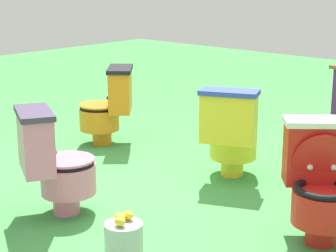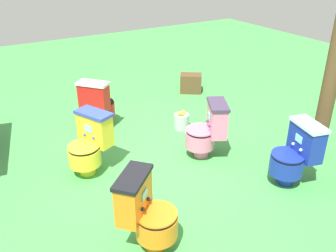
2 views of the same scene
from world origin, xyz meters
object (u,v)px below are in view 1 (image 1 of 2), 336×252
at_px(toilet_pink, 54,162).
at_px(lemon_bucket, 124,240).
at_px(toilet_yellow, 231,132).
at_px(toilet_red, 321,180).
at_px(toilet_orange, 109,105).

height_order(toilet_pink, lemon_bucket, toilet_pink).
relative_size(toilet_yellow, toilet_red, 1.00).
relative_size(toilet_pink, toilet_orange, 1.00).
height_order(toilet_orange, toilet_red, same).
xyz_separation_m(toilet_pink, toilet_red, (1.48, 0.85, 0.00)).
bearing_deg(toilet_orange, lemon_bucket, -172.66).
distance_m(toilet_pink, toilet_red, 1.71).
height_order(toilet_yellow, lemon_bucket, toilet_yellow).
xyz_separation_m(toilet_red, lemon_bucket, (-0.67, -0.99, -0.26)).
relative_size(toilet_yellow, lemon_bucket, 2.63).
bearing_deg(toilet_pink, toilet_red, 57.77).
xyz_separation_m(toilet_yellow, toilet_orange, (-1.40, 0.00, 0.00)).
bearing_deg(toilet_yellow, toilet_pink, -131.72).
bearing_deg(toilet_orange, toilet_yellow, -132.35).
xyz_separation_m(toilet_yellow, toilet_red, (1.05, -0.52, 0.00)).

